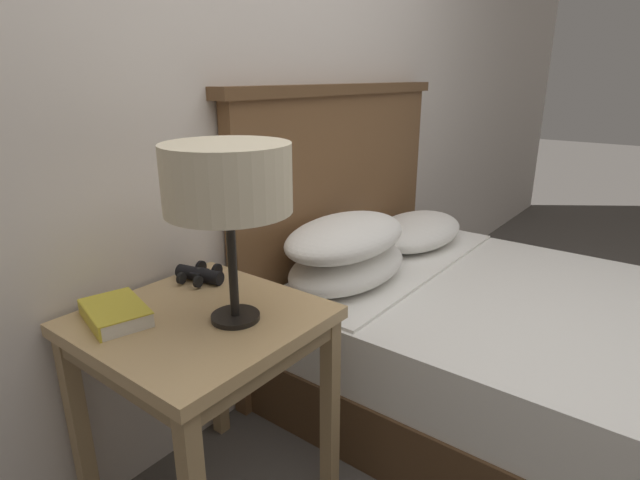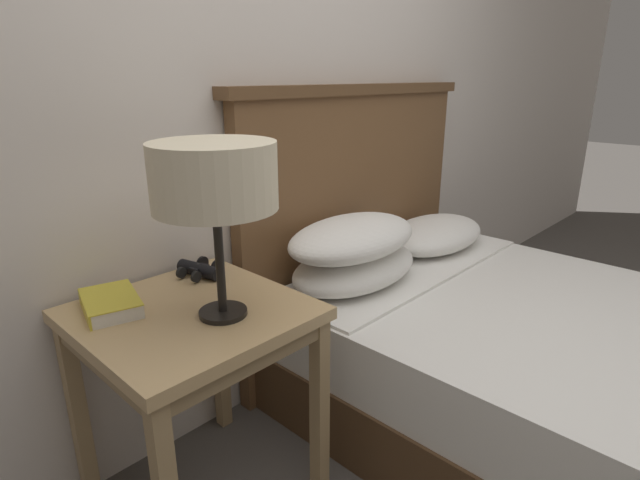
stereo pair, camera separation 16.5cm
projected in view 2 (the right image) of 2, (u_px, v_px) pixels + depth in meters
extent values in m
cube|color=silver|center=(253.00, 71.00, 1.78)|extent=(8.00, 0.06, 2.60)
cube|color=tan|center=(191.00, 315.00, 1.40)|extent=(0.58, 0.58, 0.04)
cube|color=#917650|center=(192.00, 328.00, 1.41)|extent=(0.55, 0.55, 0.05)
cube|color=#A4865B|center=(320.00, 412.00, 1.51)|extent=(0.04, 0.04, 0.63)
cube|color=#A4865B|center=(79.00, 416.00, 1.49)|extent=(0.04, 0.04, 0.63)
cube|color=#A4865B|center=(220.00, 351.00, 1.84)|extent=(0.04, 0.04, 0.63)
cube|color=#4E3520|center=(535.00, 398.00, 1.88)|extent=(1.31, 1.72, 0.25)
cube|color=white|center=(545.00, 341.00, 1.80)|extent=(1.28, 1.68, 0.24)
cube|color=white|center=(419.00, 270.00, 2.11)|extent=(1.25, 0.28, 0.01)
cube|color=brown|center=(356.00, 230.00, 2.31)|extent=(1.37, 0.06, 1.21)
cube|color=brown|center=(360.00, 89.00, 2.11)|extent=(1.44, 0.10, 0.04)
ellipsoid|color=white|center=(355.00, 267.00, 1.96)|extent=(0.60, 0.36, 0.15)
ellipsoid|color=white|center=(434.00, 234.00, 2.37)|extent=(0.60, 0.36, 0.15)
ellipsoid|color=white|center=(353.00, 237.00, 1.91)|extent=(0.60, 0.36, 0.15)
cylinder|color=black|center=(223.00, 312.00, 1.35)|extent=(0.13, 0.13, 0.01)
cylinder|color=black|center=(220.00, 261.00, 1.31)|extent=(0.02, 0.02, 0.28)
cylinder|color=beige|center=(214.00, 176.00, 1.24)|extent=(0.32, 0.32, 0.17)
cube|color=silver|center=(111.00, 304.00, 1.38)|extent=(0.18, 0.23, 0.04)
cube|color=gold|center=(110.00, 297.00, 1.37)|extent=(0.19, 0.24, 0.00)
cube|color=gold|center=(85.00, 309.00, 1.35)|extent=(0.06, 0.20, 0.04)
cylinder|color=black|center=(207.00, 272.00, 1.59)|extent=(0.06, 0.10, 0.04)
cylinder|color=black|center=(217.00, 267.00, 1.63)|extent=(0.05, 0.02, 0.05)
cylinder|color=black|center=(196.00, 277.00, 1.55)|extent=(0.04, 0.02, 0.04)
cylinder|color=black|center=(192.00, 268.00, 1.63)|extent=(0.06, 0.10, 0.04)
cylinder|color=black|center=(203.00, 263.00, 1.66)|extent=(0.05, 0.02, 0.05)
cylinder|color=black|center=(181.00, 273.00, 1.59)|extent=(0.04, 0.02, 0.04)
cube|color=black|center=(199.00, 268.00, 1.61)|extent=(0.06, 0.05, 0.01)
cylinder|color=black|center=(199.00, 266.00, 1.61)|extent=(0.02, 0.01, 0.02)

